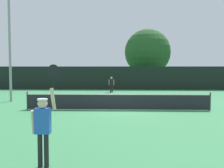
{
  "coord_description": "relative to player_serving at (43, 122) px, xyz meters",
  "views": [
    {
      "loc": [
        0.24,
        -15.73,
        2.49
      ],
      "look_at": [
        -0.52,
        5.12,
        1.24
      ],
      "focal_mm": 42.6,
      "sensor_mm": 36.0,
      "label": 1
    }
  ],
  "objects": [
    {
      "name": "tennis_net",
      "position": [
        1.71,
        9.24,
        -0.64
      ],
      "size": [
        10.99,
        0.08,
        1.07
      ],
      "color": "#232328",
      "rests_on": "ground"
    },
    {
      "name": "perimeter_fence",
      "position": [
        1.71,
        24.41,
        0.19
      ],
      "size": [
        38.25,
        0.12,
        2.68
      ],
      "primitive_type": "cube",
      "color": "black",
      "rests_on": "ground"
    },
    {
      "name": "ground_plane",
      "position": [
        1.71,
        9.24,
        -1.15
      ],
      "size": [
        120.0,
        120.0,
        0.0
      ],
      "primitive_type": "plane",
      "color": "#387F4C"
    },
    {
      "name": "player_receiving",
      "position": [
        0.91,
        20.66,
        -0.19
      ],
      "size": [
        0.57,
        0.23,
        1.58
      ],
      "rotation": [
        0.0,
        0.0,
        3.14
      ],
      "color": "black",
      "rests_on": "ground"
    },
    {
      "name": "parked_car_near",
      "position": [
        12.04,
        33.33,
        -0.38
      ],
      "size": [
        2.47,
        4.42,
        1.69
      ],
      "rotation": [
        0.0,
        0.0,
        -0.14
      ],
      "color": "black",
      "rests_on": "ground"
    },
    {
      "name": "tennis_ball",
      "position": [
        1.57,
        12.3,
        -1.12
      ],
      "size": [
        0.07,
        0.07,
        0.07
      ],
      "primitive_type": "sphere",
      "color": "#CCE033",
      "rests_on": "ground"
    },
    {
      "name": "large_tree",
      "position": [
        5.48,
        29.95,
        3.51
      ],
      "size": [
        6.22,
        6.22,
        7.78
      ],
      "color": "brown",
      "rests_on": "ground"
    },
    {
      "name": "player_serving",
      "position": [
        0.0,
        0.0,
        0.0
      ],
      "size": [
        0.68,
        0.4,
        2.59
      ],
      "color": "blue",
      "rests_on": "ground"
    },
    {
      "name": "light_pole",
      "position": [
        -6.33,
        13.0,
        3.97
      ],
      "size": [
        1.18,
        0.28,
        9.09
      ],
      "color": "gray",
      "rests_on": "ground"
    }
  ]
}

